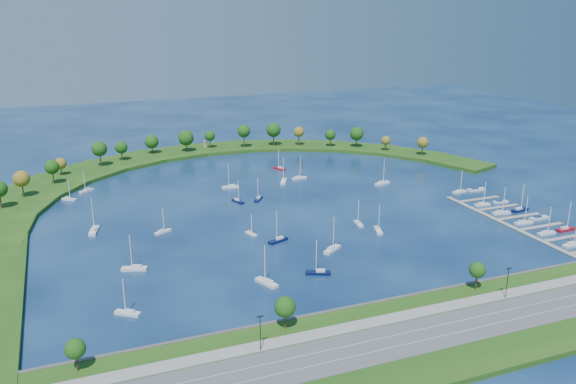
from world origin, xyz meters
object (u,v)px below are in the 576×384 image
object	(u,v)px
dock_system	(521,223)
moored_boat_19	(280,168)
moored_boat_11	(128,312)
moored_boat_17	(318,272)
moored_boat_16	(299,177)
docked_boat_7	(520,209)
moored_boat_0	(382,183)
moored_boat_1	(231,186)
docked_boat_2	(546,232)
moored_boat_12	(238,201)
docked_boat_11	(476,189)
moored_boat_14	(86,190)
moored_boat_8	(251,233)
moored_boat_7	(358,223)
moored_boat_4	(378,229)
docked_boat_4	(523,222)
moored_boat_5	(284,181)
moored_boat_15	(332,249)
docked_boat_0	(573,244)
docked_boat_3	(566,229)
moored_boat_10	(258,198)
docked_boat_9	(500,202)
moored_boat_13	(94,230)
moored_boat_2	(69,198)
moored_boat_18	(163,231)
docked_boat_6	(501,212)
moored_boat_3	(267,282)
docked_boat_8	(482,204)
docked_boat_5	(539,218)
docked_boat_10	(459,191)
moored_boat_9	(134,268)
harbor_tower	(205,144)

from	to	relation	value
dock_system	moored_boat_19	world-z (taller)	moored_boat_19
moored_boat_11	moored_boat_17	size ratio (longest dim) A/B	0.91
moored_boat_16	docked_boat_7	world-z (taller)	docked_boat_7
moored_boat_0	moored_boat_1	bearing A→B (deg)	145.99
moored_boat_0	docked_boat_2	size ratio (longest dim) A/B	1.16
moored_boat_12	docked_boat_11	xyz separation A→B (m)	(116.07, -25.82, -0.16)
moored_boat_14	moored_boat_19	world-z (taller)	moored_boat_19
moored_boat_1	moored_boat_17	distance (m)	109.08
moored_boat_8	docked_boat_11	distance (m)	124.24
moored_boat_7	moored_boat_17	xyz separation A→B (m)	(-35.70, -38.03, 0.06)
moored_boat_0	moored_boat_17	bearing A→B (deg)	-148.23
dock_system	moored_boat_11	size ratio (longest dim) A/B	7.10
moored_boat_4	moored_boat_14	world-z (taller)	moored_boat_4
docked_boat_4	moored_boat_5	bearing A→B (deg)	130.44
moored_boat_15	moored_boat_17	size ratio (longest dim) A/B	1.04
moored_boat_16	docked_boat_11	distance (m)	90.52
moored_boat_4	moored_boat_17	world-z (taller)	moored_boat_17
dock_system	moored_boat_19	xyz separation A→B (m)	(-64.39, 119.40, 0.54)
docked_boat_4	docked_boat_11	distance (m)	48.03
docked_boat_0	docked_boat_2	bearing A→B (deg)	86.45
moored_boat_14	docked_boat_11	xyz separation A→B (m)	(181.23, -69.69, -0.16)
docked_boat_3	moored_boat_1	bearing A→B (deg)	133.35
moored_boat_7	moored_boat_14	world-z (taller)	moored_boat_14
moored_boat_11	moored_boat_14	bearing A→B (deg)	-52.66
moored_boat_10	docked_boat_9	world-z (taller)	moored_boat_10
moored_boat_1	moored_boat_12	bearing A→B (deg)	91.10
moored_boat_4	moored_boat_5	distance (m)	81.14
moored_boat_8	moored_boat_10	size ratio (longest dim) A/B	0.80
moored_boat_5	moored_boat_13	xyz separation A→B (m)	(-97.79, -38.88, 0.04)
moored_boat_0	docked_boat_4	xyz separation A→B (m)	(25.61, -73.21, -0.04)
moored_boat_2	moored_boat_17	xyz separation A→B (m)	(76.55, -118.04, 0.06)
moored_boat_7	moored_boat_19	xyz separation A→B (m)	(0.58, 95.48, 0.02)
moored_boat_2	moored_boat_11	size ratio (longest dim) A/B	0.92
moored_boat_18	moored_boat_19	xyz separation A→B (m)	(78.95, 74.72, 0.03)
moored_boat_5	moored_boat_8	world-z (taller)	moored_boat_5
moored_boat_1	docked_boat_6	world-z (taller)	moored_boat_1
moored_boat_17	docked_boat_4	size ratio (longest dim) A/B	1.05
moored_boat_3	docked_boat_8	world-z (taller)	moored_boat_3
docked_boat_4	docked_boat_6	distance (m)	13.68
moored_boat_16	docked_boat_9	bearing A→B (deg)	-50.68
moored_boat_14	docked_boat_9	size ratio (longest dim) A/B	1.44
moored_boat_7	moored_boat_16	world-z (taller)	moored_boat_16
docked_boat_0	docked_boat_11	size ratio (longest dim) A/B	1.36
moored_boat_19	docked_boat_5	distance (m)	139.89
docked_boat_0	docked_boat_10	bearing A→B (deg)	84.63
moored_boat_18	docked_boat_8	bearing A→B (deg)	-33.45
moored_boat_1	moored_boat_9	distance (m)	101.24
harbor_tower	moored_boat_19	distance (m)	67.83
dock_system	moored_boat_17	xyz separation A→B (m)	(-100.66, -14.11, 0.58)
moored_boat_9	moored_boat_18	size ratio (longest dim) A/B	1.24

